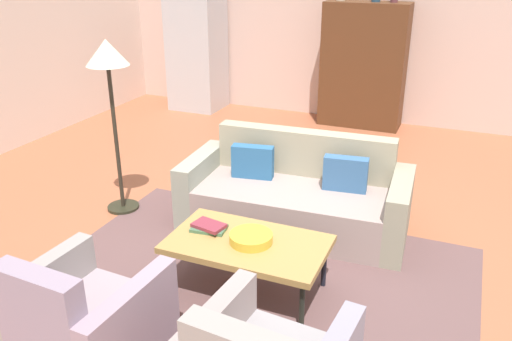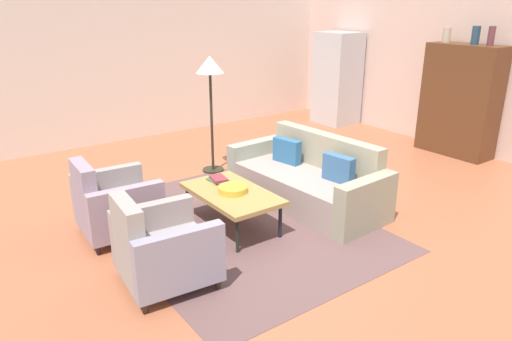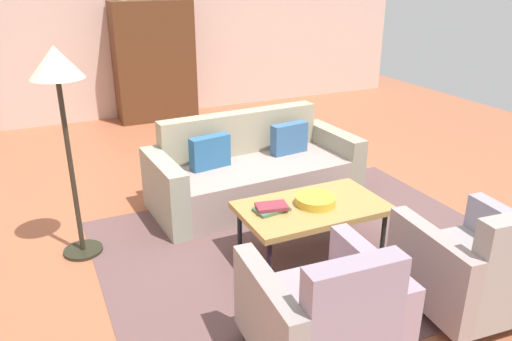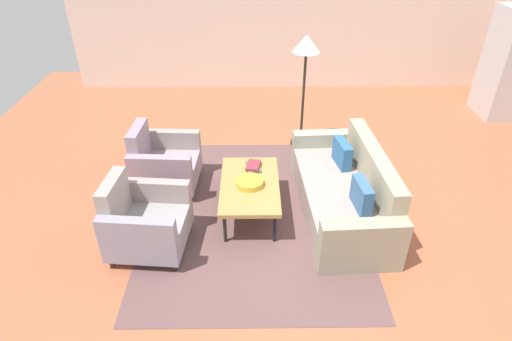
{
  "view_description": "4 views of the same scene",
  "coord_description": "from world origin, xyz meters",
  "px_view_note": "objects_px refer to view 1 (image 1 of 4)",
  "views": [
    {
      "loc": [
        1.26,
        -3.88,
        2.46
      ],
      "look_at": [
        -0.31,
        -0.12,
        0.75
      ],
      "focal_mm": 36.82,
      "sensor_mm": 36.0,
      "label": 1
    },
    {
      "loc": [
        4.04,
        -3.41,
        2.48
      ],
      "look_at": [
        -0.13,
        -0.38,
        0.61
      ],
      "focal_mm": 33.38,
      "sensor_mm": 36.0,
      "label": 2
    },
    {
      "loc": [
        -2.09,
        -3.88,
        2.23
      ],
      "look_at": [
        -0.39,
        -0.23,
        0.6
      ],
      "focal_mm": 35.13,
      "sensor_mm": 36.0,
      "label": 3
    },
    {
      "loc": [
        4.04,
        -0.7,
        3.32
      ],
      "look_at": [
        0.02,
        -0.66,
        0.71
      ],
      "focal_mm": 29.7,
      "sensor_mm": 36.0,
      "label": 4
    }
  ],
  "objects_px": {
    "coffee_table": "(248,246)",
    "fruit_bowl": "(251,238)",
    "couch": "(296,196)",
    "book_stack": "(209,227)",
    "floor_lamp": "(108,69)",
    "cabinet": "(364,66)",
    "refrigerator": "(197,52)",
    "armchair_left": "(82,325)"
  },
  "relations": [
    {
      "from": "book_stack",
      "to": "cabinet",
      "type": "relative_size",
      "value": 0.16
    },
    {
      "from": "book_stack",
      "to": "fruit_bowl",
      "type": "bearing_deg",
      "value": -6.84
    },
    {
      "from": "fruit_bowl",
      "to": "refrigerator",
      "type": "relative_size",
      "value": 0.18
    },
    {
      "from": "cabinet",
      "to": "book_stack",
      "type": "bearing_deg",
      "value": -92.9
    },
    {
      "from": "couch",
      "to": "cabinet",
      "type": "relative_size",
      "value": 1.19
    },
    {
      "from": "coffee_table",
      "to": "fruit_bowl",
      "type": "distance_m",
      "value": 0.08
    },
    {
      "from": "fruit_bowl",
      "to": "cabinet",
      "type": "xyz_separation_m",
      "value": [
        -0.15,
        4.57,
        0.43
      ]
    },
    {
      "from": "cabinet",
      "to": "floor_lamp",
      "type": "relative_size",
      "value": 1.05
    },
    {
      "from": "coffee_table",
      "to": "armchair_left",
      "type": "distance_m",
      "value": 1.31
    },
    {
      "from": "armchair_left",
      "to": "refrigerator",
      "type": "distance_m",
      "value": 6.09
    },
    {
      "from": "couch",
      "to": "floor_lamp",
      "type": "distance_m",
      "value": 2.13
    },
    {
      "from": "cabinet",
      "to": "refrigerator",
      "type": "relative_size",
      "value": 0.97
    },
    {
      "from": "coffee_table",
      "to": "fruit_bowl",
      "type": "bearing_deg",
      "value": 0.0
    },
    {
      "from": "coffee_table",
      "to": "floor_lamp",
      "type": "distance_m",
      "value": 2.19
    },
    {
      "from": "coffee_table",
      "to": "fruit_bowl",
      "type": "relative_size",
      "value": 3.67
    },
    {
      "from": "couch",
      "to": "coffee_table",
      "type": "height_order",
      "value": "couch"
    },
    {
      "from": "fruit_bowl",
      "to": "refrigerator",
      "type": "bearing_deg",
      "value": 122.7
    },
    {
      "from": "cabinet",
      "to": "refrigerator",
      "type": "height_order",
      "value": "refrigerator"
    },
    {
      "from": "fruit_bowl",
      "to": "refrigerator",
      "type": "distance_m",
      "value": 5.33
    },
    {
      "from": "fruit_bowl",
      "to": "book_stack",
      "type": "xyz_separation_m",
      "value": [
        -0.38,
        0.05,
        -0.01
      ]
    },
    {
      "from": "refrigerator",
      "to": "floor_lamp",
      "type": "xyz_separation_m",
      "value": [
        1.09,
        -3.66,
        0.52
      ]
    },
    {
      "from": "armchair_left",
      "to": "cabinet",
      "type": "distance_m",
      "value": 5.78
    },
    {
      "from": "coffee_table",
      "to": "book_stack",
      "type": "distance_m",
      "value": 0.36
    },
    {
      "from": "couch",
      "to": "refrigerator",
      "type": "relative_size",
      "value": 1.16
    },
    {
      "from": "couch",
      "to": "fruit_bowl",
      "type": "relative_size",
      "value": 6.56
    },
    {
      "from": "book_stack",
      "to": "floor_lamp",
      "type": "bearing_deg",
      "value": 151.63
    },
    {
      "from": "armchair_left",
      "to": "cabinet",
      "type": "relative_size",
      "value": 0.49
    },
    {
      "from": "coffee_table",
      "to": "cabinet",
      "type": "relative_size",
      "value": 0.67
    },
    {
      "from": "armchair_left",
      "to": "refrigerator",
      "type": "bearing_deg",
      "value": 114.74
    },
    {
      "from": "coffee_table",
      "to": "floor_lamp",
      "type": "xyz_separation_m",
      "value": [
        -1.75,
        0.8,
        1.04
      ]
    },
    {
      "from": "book_stack",
      "to": "refrigerator",
      "type": "height_order",
      "value": "refrigerator"
    },
    {
      "from": "cabinet",
      "to": "coffee_table",
      "type": "bearing_deg",
      "value": -88.49
    },
    {
      "from": "fruit_bowl",
      "to": "book_stack",
      "type": "bearing_deg",
      "value": 173.16
    },
    {
      "from": "coffee_table",
      "to": "fruit_bowl",
      "type": "xyz_separation_m",
      "value": [
        0.03,
        0.0,
        0.07
      ]
    },
    {
      "from": "fruit_bowl",
      "to": "floor_lamp",
      "type": "distance_m",
      "value": 2.18
    },
    {
      "from": "coffee_table",
      "to": "couch",
      "type": "bearing_deg",
      "value": 90.23
    },
    {
      "from": "book_stack",
      "to": "refrigerator",
      "type": "distance_m",
      "value": 5.09
    },
    {
      "from": "cabinet",
      "to": "armchair_left",
      "type": "bearing_deg",
      "value": -94.81
    },
    {
      "from": "armchair_left",
      "to": "floor_lamp",
      "type": "bearing_deg",
      "value": 123.34
    },
    {
      "from": "couch",
      "to": "cabinet",
      "type": "xyz_separation_m",
      "value": [
        -0.12,
        3.38,
        0.61
      ]
    },
    {
      "from": "couch",
      "to": "coffee_table",
      "type": "xyz_separation_m",
      "value": [
        0.0,
        -1.19,
        0.11
      ]
    },
    {
      "from": "couch",
      "to": "armchair_left",
      "type": "height_order",
      "value": "armchair_left"
    }
  ]
}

